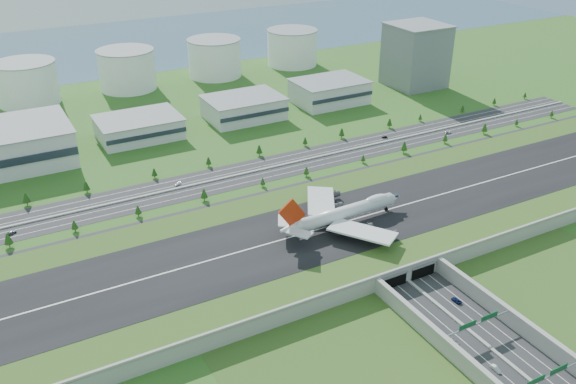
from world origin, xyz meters
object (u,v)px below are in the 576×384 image
boeing_747 (343,213)px  car_7 (178,184)px  car_1 (496,369)px  office_tower (416,56)px  car_0 (455,341)px  car_2 (456,300)px  fuel_tank_a (27,83)px  car_5 (385,137)px  car_4 (11,232)px  car_6 (448,133)px

boeing_747 → car_7: boeing_747 is taller
boeing_747 → car_1: 112.95m
office_tower → boeing_747: 284.44m
car_0 → car_2: size_ratio=0.79×
boeing_747 → fuel_tank_a: bearing=107.9°
car_2 → fuel_tank_a: bearing=-76.4°
car_2 → car_7: size_ratio=1.09×
car_1 → car_7: (-54.86, 213.64, -0.10)m
car_5 → car_7: car_7 is taller
car_2 → car_4: bearing=-48.3°
car_4 → car_5: 259.43m
car_0 → car_1: car_1 is taller
boeing_747 → car_4: 178.68m
car_2 → boeing_747: bearing=-83.4°
boeing_747 → car_6: 175.14m
office_tower → car_4: size_ratio=10.91×
car_4 → boeing_747: bearing=-140.2°
car_0 → car_5: 223.29m
car_4 → car_7: (98.59, 13.89, -0.17)m
office_tower → boeing_747: (-205.56, -196.19, -12.74)m
office_tower → car_7: office_tower is taller
car_0 → car_6: size_ratio=0.79×
car_0 → car_2: 28.41m
car_7 → car_4: bearing=-104.2°
car_0 → car_1: bearing=-78.1°
fuel_tank_a → car_1: 438.36m
fuel_tank_a → car_2: bearing=-71.3°
car_5 → car_7: size_ratio=0.87×
fuel_tank_a → car_7: (57.95, -209.63, -16.70)m
car_1 → car_0: bearing=98.7°
boeing_747 → car_5: 146.73m
boeing_747 → car_1: (-1.63, -112.08, -13.86)m
car_7 → office_tower: bearing=87.7°
car_4 → car_6: bearing=-110.8°
car_2 → car_0: bearing=41.9°
office_tower → car_5: bearing=-137.4°
car_5 → car_6: (47.33, -15.45, 0.04)m
car_1 → car_7: size_ratio=1.01×
fuel_tank_a → car_6: size_ratio=9.76×
office_tower → fuel_tank_a: (-320.00, 115.00, -10.00)m
car_5 → car_6: size_ratio=0.80×
car_0 → car_2: bearing=50.4°
fuel_tank_a → car_6: 347.91m
fuel_tank_a → car_5: 302.40m
car_1 → car_4: bearing=127.8°
car_0 → car_5: car_0 is taller
fuel_tank_a → car_4: bearing=-100.3°
car_5 → fuel_tank_a: bearing=-114.8°
fuel_tank_a → boeing_747: fuel_tank_a is taller
car_2 → car_4: car_4 is taller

